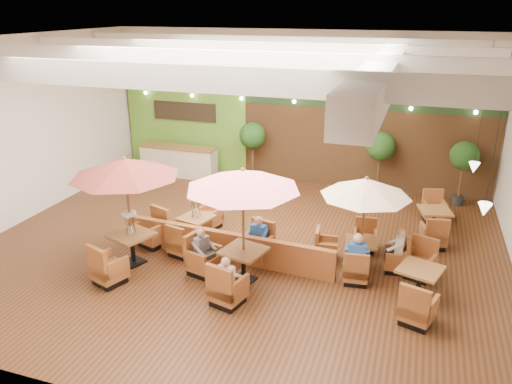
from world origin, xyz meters
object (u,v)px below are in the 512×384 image
at_px(table_1, 240,201).
at_px(diner_1, 257,235).
at_px(topiary_0, 253,138).
at_px(diner_3, 357,254).
at_px(diner_4, 398,245).
at_px(table_5, 434,222).
at_px(table_3, 196,225).
at_px(service_counter, 179,161).
at_px(table_2, 365,206).
at_px(topiary_2, 464,158).
at_px(table_0, 126,184).
at_px(table_4, 419,284).
at_px(diner_0, 227,275).
at_px(diner_2, 203,247).
at_px(topiary_1, 381,149).
at_px(booth_divider, 227,246).

distance_m(table_1, diner_1, 1.68).
relative_size(topiary_0, diner_3, 2.64).
relative_size(topiary_0, diner_4, 3.18).
height_order(table_5, diner_4, diner_4).
bearing_deg(table_3, service_counter, 135.01).
relative_size(table_1, table_2, 1.22).
bearing_deg(diner_4, service_counter, 62.00).
bearing_deg(table_2, table_5, 49.75).
bearing_deg(table_2, diner_4, -6.36).
xyz_separation_m(service_counter, diner_4, (8.55, -5.07, 0.14)).
bearing_deg(topiary_2, table_0, -139.39).
relative_size(table_2, diner_3, 2.81).
bearing_deg(table_4, service_counter, 163.62).
xyz_separation_m(topiary_0, topiary_2, (7.26, 0.00, -0.08)).
xyz_separation_m(diner_0, diner_3, (2.58, 1.82, 0.05)).
height_order(topiary_2, diner_2, topiary_2).
bearing_deg(table_2, topiary_1, 84.74).
xyz_separation_m(diner_2, diner_3, (3.63, 0.76, 0.04)).
distance_m(topiary_2, diner_1, 7.83).
distance_m(topiary_1, diner_1, 6.42).
bearing_deg(diner_0, diner_1, 103.34).
bearing_deg(booth_divider, service_counter, 129.99).
distance_m(service_counter, diner_0, 9.29).
xyz_separation_m(topiary_0, diner_3, (4.70, -6.15, -0.92)).
bearing_deg(table_4, diner_0, -140.94).
xyz_separation_m(service_counter, topiary_2, (10.23, 0.20, 1.04)).
bearing_deg(diner_2, diner_0, 66.41).
xyz_separation_m(table_5, topiary_1, (-1.87, 2.64, 1.33)).
relative_size(service_counter, table_4, 1.07).
height_order(table_2, diner_4, table_2).
xyz_separation_m(table_0, table_1, (2.93, 0.08, -0.12)).
bearing_deg(table_5, diner_4, -123.41).
height_order(topiary_0, topiary_2, topiary_0).
bearing_deg(table_3, table_1, -26.83).
xyz_separation_m(table_0, topiary_0, (0.89, 6.98, -0.48)).
bearing_deg(table_4, topiary_0, 151.66).
relative_size(table_0, table_3, 1.15).
distance_m(booth_divider, diner_3, 3.36).
bearing_deg(topiary_0, diner_1, -70.08).
bearing_deg(topiary_1, diner_4, -79.41).
bearing_deg(topiary_2, diner_2, -131.88).
bearing_deg(diner_0, table_5, 64.16).
xyz_separation_m(table_5, diner_2, (-5.40, -4.27, 0.38)).
bearing_deg(topiary_1, booth_divider, -118.07).
bearing_deg(topiary_2, table_2, -115.92).
relative_size(topiary_2, diner_4, 3.03).
distance_m(table_5, diner_4, 2.80).
bearing_deg(table_4, table_1, -155.18).
bearing_deg(table_3, booth_divider, -19.57).
bearing_deg(table_3, diner_1, -2.71).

